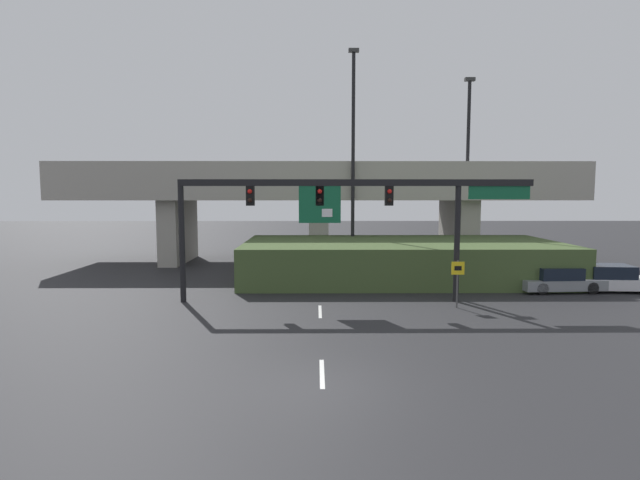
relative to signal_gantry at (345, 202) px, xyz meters
name	(u,v)px	position (x,y,z in m)	size (l,w,h in m)	color
ground_plane	(322,386)	(-1.23, -10.76, -4.91)	(160.00, 160.00, 0.00)	#262628
lane_markings	(320,294)	(-1.23, 1.80, -4.90)	(0.14, 25.62, 0.01)	silver
signal_gantry	(345,202)	(0.00, 0.00, 0.00)	(17.19, 0.44, 6.01)	black
speed_limit_sign	(458,277)	(5.18, -1.37, -3.45)	(0.60, 0.11, 2.23)	#4C4C4C
highway_light_pole_near	(467,169)	(9.32, 11.30, 2.14)	(0.70, 0.36, 13.34)	black
highway_light_pole_far	(353,156)	(1.12, 10.07, 2.94)	(0.70, 0.36, 14.95)	black
overpass_bridge	(318,196)	(-1.23, 14.29, 0.22)	(38.29, 8.07, 7.52)	#A39E93
grass_embankment	(401,260)	(3.89, 6.54, -3.73)	(19.32, 9.09, 2.35)	#42562D
parked_sedan_near_right	(497,276)	(8.78, 3.42, -4.23)	(4.65, 2.45, 1.47)	maroon
parked_sedan_mid_right	(558,280)	(11.78, 2.45, -4.27)	(4.55, 2.12, 1.36)	gray
parked_sedan_far_right	(611,279)	(14.73, 2.58, -4.25)	(4.54, 2.21, 1.43)	silver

